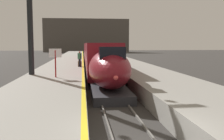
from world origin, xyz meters
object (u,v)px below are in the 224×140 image
object	(u,v)px
highspeed_train_main	(97,56)
departure_info_board	(55,57)
passenger_near_edge	(80,58)
rolling_suitcase	(80,64)
station_column_mid	(29,2)

from	to	relation	value
highspeed_train_main	departure_info_board	xyz separation A→B (m)	(-3.79, -13.15, 0.63)
highspeed_train_main	passenger_near_edge	size ratio (longest dim) A/B	22.62
highspeed_train_main	passenger_near_edge	bearing A→B (deg)	-114.51
rolling_suitcase	departure_info_board	distance (m)	8.93
station_column_mid	departure_info_board	bearing A→B (deg)	-42.83
station_column_mid	rolling_suitcase	distance (m)	9.48
highspeed_train_main	station_column_mid	distance (m)	13.57
station_column_mid	passenger_near_edge	size ratio (longest dim) A/B	5.72
highspeed_train_main	passenger_near_edge	world-z (taller)	highspeed_train_main
station_column_mid	passenger_near_edge	distance (m)	8.96
passenger_near_edge	rolling_suitcase	bearing A→B (deg)	87.90
station_column_mid	departure_info_board	world-z (taller)	station_column_mid
departure_info_board	highspeed_train_main	bearing A→B (deg)	73.91
highspeed_train_main	departure_info_board	bearing A→B (deg)	-106.09
departure_info_board	passenger_near_edge	bearing A→B (deg)	78.85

